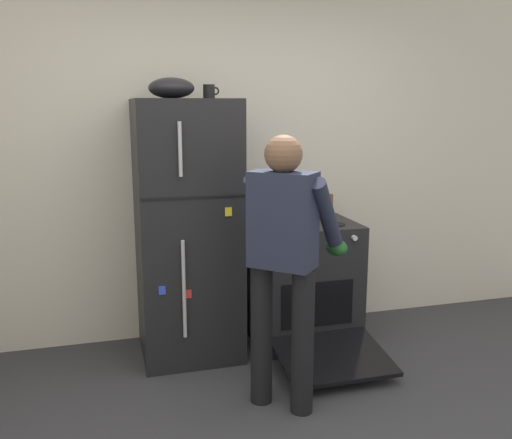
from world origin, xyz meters
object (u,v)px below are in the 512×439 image
Objects in this scene: stove_range at (302,283)px; person_cook at (285,250)px; pepper_mill at (330,204)px; refrigerator at (187,230)px; mixing_bowl at (171,88)px; coffee_mug at (209,92)px; red_pot at (284,216)px.

person_cook is at bearing -116.78° from stove_range.
pepper_mill is at bearing 55.76° from person_cook.
mixing_bowl is at bearing 179.78° from refrigerator.
refrigerator is 0.96m from coffee_mug.
refrigerator is at bearing 115.53° from person_cook.
refrigerator reaches higher than pepper_mill.
stove_range is at bearing 11.36° from red_pot.
red_pot is at bearing -151.48° from pepper_mill.
mixing_bowl is at bearing -169.22° from coffee_mug.
stove_range is 4.02× the size of mixing_bowl.
refrigerator is at bearing -164.60° from coffee_mug.
refrigerator is at bearing 175.92° from red_pot.
refrigerator is 5.93× the size of mixing_bowl.
red_pot is 2.12× the size of pepper_mill.
red_pot is (0.28, 0.83, 0.02)m from person_cook.
stove_range is 0.55m from red_pot.
mixing_bowl is (-0.26, -0.05, 0.02)m from coffee_mug.
stove_range is 1.55m from coffee_mug.
pepper_mill is (1.16, 0.20, 0.10)m from refrigerator.
pepper_mill is (0.46, 0.25, 0.02)m from red_pot.
refrigerator is 1.47× the size of stove_range.
mixing_bowl reaches higher than red_pot.
mixing_bowl is at bearing -170.81° from pepper_mill.
person_cook is 0.88m from red_pot.
stove_range is at bearing -1.09° from mixing_bowl.
coffee_mug reaches higher than pepper_mill.
refrigerator is 0.97m from stove_range.
mixing_bowl is (-0.08, 0.00, 0.97)m from refrigerator.
stove_range is 0.66m from pepper_mill.
person_cook is (0.42, -0.88, 0.05)m from refrigerator.
coffee_mug reaches higher than red_pot.
coffee_mug is (0.18, 0.05, 0.95)m from refrigerator.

